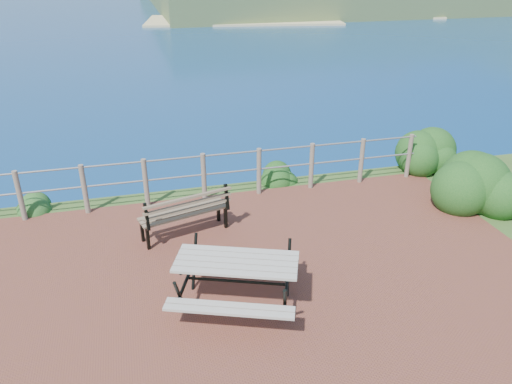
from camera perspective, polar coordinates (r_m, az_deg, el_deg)
ground at (r=7.51m, az=-1.68°, el=-12.11°), size 10.00×7.00×0.12m
safety_railing at (r=10.07m, az=-5.99°, el=2.00°), size 9.40×0.10×1.00m
picnic_table at (r=7.15m, az=-2.23°, el=-9.70°), size 1.85×1.40×0.72m
park_bench at (r=8.83m, az=-8.27°, el=-1.56°), size 1.64×0.81×0.90m
shrub_right_front at (r=10.90m, az=23.37°, el=-1.51°), size 1.36×1.36×1.94m
shrub_right_edge at (r=12.17m, az=18.57°, el=2.12°), size 1.17×1.17×1.67m
shrub_lip_west at (r=10.96m, az=-24.01°, el=-1.50°), size 0.72×0.72×0.44m
shrub_lip_east at (r=11.35m, az=2.94°, el=1.78°), size 0.82×0.82×0.58m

